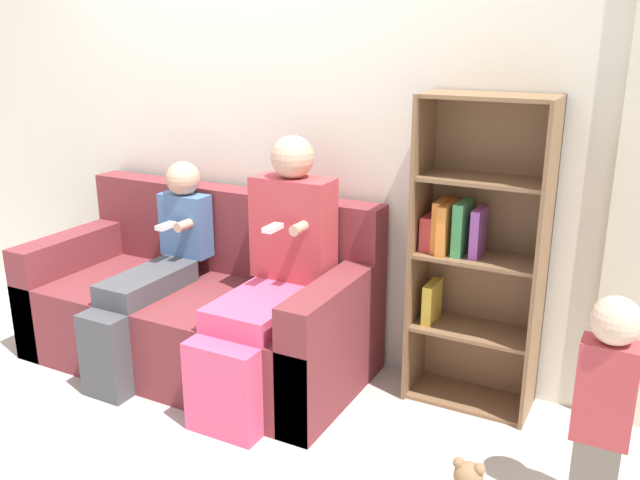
% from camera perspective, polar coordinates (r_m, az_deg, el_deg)
% --- Properties ---
extents(ground_plane, '(14.00, 14.00, 0.00)m').
position_cam_1_polar(ground_plane, '(3.43, -14.04, -13.63)').
color(ground_plane, '#BCB2A8').
extents(back_wall, '(10.00, 0.06, 2.55)m').
position_cam_1_polar(back_wall, '(3.76, -5.42, 10.25)').
color(back_wall, silver).
rests_on(back_wall, ground_plane).
extents(couch, '(1.83, 0.85, 0.90)m').
position_cam_1_polar(couch, '(3.70, -10.06, -5.80)').
color(couch, maroon).
rests_on(couch, ground_plane).
extents(adult_seated, '(0.41, 0.80, 1.25)m').
position_cam_1_polar(adult_seated, '(3.22, -4.09, -2.52)').
color(adult_seated, '#DB4C75').
rests_on(adult_seated, ground_plane).
extents(child_seated, '(0.28, 0.82, 1.06)m').
position_cam_1_polar(child_seated, '(3.62, -13.91, -2.45)').
color(child_seated, '#47474C').
rests_on(child_seated, ground_plane).
extents(toddler_standing, '(0.20, 0.17, 0.87)m').
position_cam_1_polar(toddler_standing, '(2.67, 22.84, -12.34)').
color(toddler_standing, '#70665B').
rests_on(toddler_standing, ground_plane).
extents(bookshelf, '(0.58, 0.30, 1.47)m').
position_cam_1_polar(bookshelf, '(3.22, 12.92, -0.98)').
color(bookshelf, brown).
rests_on(bookshelf, ground_plane).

